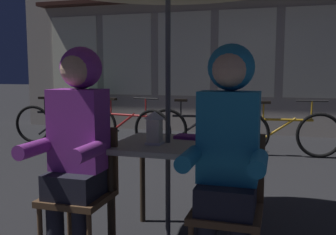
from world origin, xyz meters
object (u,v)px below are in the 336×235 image
object	(u,v)px
book	(189,137)
person_right_hooded	(228,142)
bicycle_second	(125,127)
person_left_hooded	(77,134)
bicycle_third	(198,129)
cafe_table	(168,156)
lantern	(155,127)
chair_left	(83,186)
bicycle_fourth	(283,133)
potted_plant	(85,105)
bicycle_nearest	(61,124)
chair_right	(228,199)

from	to	relation	value
book	person_right_hooded	bearing A→B (deg)	-52.46
bicycle_second	person_left_hooded	bearing A→B (deg)	-71.86
person_left_hooded	bicycle_third	distance (m)	3.74
person_right_hooded	book	world-z (taller)	person_right_hooded
book	bicycle_second	bearing A→B (deg)	127.60
cafe_table	lantern	xyz separation A→B (m)	(-0.07, -0.09, 0.22)
chair_left	bicycle_fourth	world-z (taller)	chair_left
chair_left	bicycle_second	xyz separation A→B (m)	(-1.17, 3.50, -0.14)
chair_left	potted_plant	distance (m)	5.61
bicycle_second	potted_plant	world-z (taller)	potted_plant
lantern	bicycle_second	distance (m)	3.62
cafe_table	bicycle_fourth	size ratio (longest dim) A/B	0.44
bicycle_nearest	potted_plant	xyz separation A→B (m)	(-0.30, 1.41, 0.20)
person_right_hooded	bicycle_nearest	bearing A→B (deg)	132.97
chair_left	bicycle_fourth	xyz separation A→B (m)	(1.29, 3.57, -0.14)
chair_left	book	bearing A→B (deg)	44.28
chair_right	person_right_hooded	size ratio (longest dim) A/B	0.62
cafe_table	person_right_hooded	bearing A→B (deg)	-41.57
bicycle_fourth	cafe_table	bearing A→B (deg)	-104.27
cafe_table	chair_left	size ratio (longest dim) A/B	0.85
chair_left	person_left_hooded	distance (m)	0.36
bicycle_fourth	person_left_hooded	bearing A→B (deg)	-109.64
cafe_table	person_left_hooded	bearing A→B (deg)	-138.43
person_left_hooded	book	distance (m)	0.86
cafe_table	bicycle_nearest	size ratio (longest dim) A/B	0.44
bicycle_nearest	bicycle_fourth	distance (m)	3.67
chair_left	bicycle_third	world-z (taller)	chair_left
person_left_hooded	bicycle_fourth	world-z (taller)	person_left_hooded
person_right_hooded	bicycle_fourth	xyz separation A→B (m)	(0.33, 3.62, -0.50)
cafe_table	person_left_hooded	distance (m)	0.67
chair_right	cafe_table	bearing A→B (deg)	142.45
cafe_table	person_right_hooded	distance (m)	0.67
cafe_table	bicycle_nearest	world-z (taller)	bicycle_nearest
person_left_hooded	person_right_hooded	xyz separation A→B (m)	(0.96, 0.00, 0.00)
lantern	bicycle_fourth	world-z (taller)	lantern
person_left_hooded	book	bearing A→B (deg)	46.99
person_left_hooded	bicycle_nearest	world-z (taller)	person_left_hooded
chair_left	bicycle_nearest	distance (m)	4.25
chair_left	book	size ratio (longest dim) A/B	4.35
person_left_hooded	bicycle_fourth	distance (m)	3.88
book	potted_plant	bearing A→B (deg)	133.52
lantern	bicycle_third	bearing A→B (deg)	96.61
lantern	chair_right	world-z (taller)	lantern
book	bicycle_third	bearing A→B (deg)	107.15
lantern	person_left_hooded	distance (m)	0.53
bicycle_second	bicycle_third	bearing A→B (deg)	7.23
book	potted_plant	distance (m)	5.45
cafe_table	bicycle_third	bearing A→B (deg)	98.00
lantern	chair_left	world-z (taller)	lantern
lantern	bicycle_nearest	size ratio (longest dim) A/B	0.14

